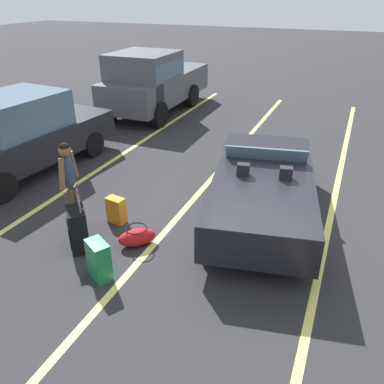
{
  "coord_description": "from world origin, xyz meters",
  "views": [
    {
      "loc": [
        -6.43,
        -1.3,
        3.9
      ],
      "look_at": [
        -0.89,
        1.05,
        0.75
      ],
      "focal_mm": 36.53,
      "sensor_mm": 36.0,
      "label": 1
    }
  ],
  "objects_px": {
    "duffel_bag": "(137,237)",
    "traveler_person": "(70,182)",
    "convertible_car": "(263,185)",
    "suitcase_large_black": "(78,229)",
    "parked_sedan_near": "(21,134)",
    "parked_pickup_truck_far": "(152,81)",
    "suitcase_medium_bright": "(99,260)",
    "suitcase_small_carryon": "(116,210)"
  },
  "relations": [
    {
      "from": "suitcase_large_black",
      "to": "parked_pickup_truck_far",
      "type": "bearing_deg",
      "value": -114.6
    },
    {
      "from": "convertible_car",
      "to": "suitcase_medium_bright",
      "type": "bearing_deg",
      "value": 137.33
    },
    {
      "from": "suitcase_medium_bright",
      "to": "parked_sedan_near",
      "type": "height_order",
      "value": "parked_sedan_near"
    },
    {
      "from": "suitcase_medium_bright",
      "to": "traveler_person",
      "type": "xyz_separation_m",
      "value": [
        0.97,
        1.19,
        0.62
      ]
    },
    {
      "from": "traveler_person",
      "to": "parked_sedan_near",
      "type": "relative_size",
      "value": 0.36
    },
    {
      "from": "convertible_car",
      "to": "traveler_person",
      "type": "height_order",
      "value": "traveler_person"
    },
    {
      "from": "parked_pickup_truck_far",
      "to": "duffel_bag",
      "type": "bearing_deg",
      "value": 25.65
    },
    {
      "from": "suitcase_large_black",
      "to": "duffel_bag",
      "type": "bearing_deg",
      "value": 164.33
    },
    {
      "from": "suitcase_large_black",
      "to": "suitcase_medium_bright",
      "type": "height_order",
      "value": "suitcase_large_black"
    },
    {
      "from": "suitcase_small_carryon",
      "to": "duffel_bag",
      "type": "distance_m",
      "value": 0.89
    },
    {
      "from": "parked_sedan_near",
      "to": "suitcase_large_black",
      "type": "bearing_deg",
      "value": -119.4
    },
    {
      "from": "suitcase_medium_bright",
      "to": "parked_pickup_truck_far",
      "type": "bearing_deg",
      "value": -126.73
    },
    {
      "from": "suitcase_medium_bright",
      "to": "parked_sedan_near",
      "type": "bearing_deg",
      "value": -93.62
    },
    {
      "from": "suitcase_medium_bright",
      "to": "traveler_person",
      "type": "distance_m",
      "value": 1.66
    },
    {
      "from": "suitcase_medium_bright",
      "to": "convertible_car",
      "type": "bearing_deg",
      "value": 178.94
    },
    {
      "from": "parked_sedan_near",
      "to": "parked_pickup_truck_far",
      "type": "relative_size",
      "value": 0.92
    },
    {
      "from": "duffel_bag",
      "to": "traveler_person",
      "type": "relative_size",
      "value": 0.41
    },
    {
      "from": "suitcase_medium_bright",
      "to": "parked_sedan_near",
      "type": "relative_size",
      "value": 0.13
    },
    {
      "from": "suitcase_large_black",
      "to": "convertible_car",
      "type": "bearing_deg",
      "value": 179.61
    },
    {
      "from": "duffel_bag",
      "to": "convertible_car",
      "type": "bearing_deg",
      "value": -40.78
    },
    {
      "from": "duffel_bag",
      "to": "parked_sedan_near",
      "type": "distance_m",
      "value": 4.42
    },
    {
      "from": "suitcase_large_black",
      "to": "suitcase_medium_bright",
      "type": "distance_m",
      "value": 0.9
    },
    {
      "from": "duffel_bag",
      "to": "suitcase_medium_bright",
      "type": "bearing_deg",
      "value": 174.45
    },
    {
      "from": "convertible_car",
      "to": "parked_pickup_truck_far",
      "type": "height_order",
      "value": "parked_pickup_truck_far"
    },
    {
      "from": "traveler_person",
      "to": "suitcase_medium_bright",
      "type": "bearing_deg",
      "value": -50.85
    },
    {
      "from": "convertible_car",
      "to": "suitcase_large_black",
      "type": "xyz_separation_m",
      "value": [
        -2.38,
        2.51,
        -0.22
      ]
    },
    {
      "from": "parked_pickup_truck_far",
      "to": "traveler_person",
      "type": "bearing_deg",
      "value": 16.85
    },
    {
      "from": "suitcase_small_carryon",
      "to": "duffel_bag",
      "type": "bearing_deg",
      "value": 64.78
    },
    {
      "from": "duffel_bag",
      "to": "parked_pickup_truck_far",
      "type": "distance_m",
      "value": 8.03
    },
    {
      "from": "traveler_person",
      "to": "convertible_car",
      "type": "bearing_deg",
      "value": 21.06
    },
    {
      "from": "parked_pickup_truck_far",
      "to": "convertible_car",
      "type": "bearing_deg",
      "value": 44.24
    },
    {
      "from": "suitcase_small_carryon",
      "to": "parked_pickup_truck_far",
      "type": "distance_m",
      "value": 7.27
    },
    {
      "from": "convertible_car",
      "to": "suitcase_small_carryon",
      "type": "bearing_deg",
      "value": 109.63
    },
    {
      "from": "suitcase_medium_bright",
      "to": "traveler_person",
      "type": "relative_size",
      "value": 0.38
    },
    {
      "from": "suitcase_large_black",
      "to": "parked_sedan_near",
      "type": "xyz_separation_m",
      "value": [
        2.16,
        3.17,
        0.52
      ]
    },
    {
      "from": "parked_sedan_near",
      "to": "traveler_person",
      "type": "bearing_deg",
      "value": -116.75
    },
    {
      "from": "convertible_car",
      "to": "suitcase_medium_bright",
      "type": "distance_m",
      "value": 3.38
    },
    {
      "from": "suitcase_large_black",
      "to": "duffel_bag",
      "type": "distance_m",
      "value": 0.98
    },
    {
      "from": "parked_pickup_truck_far",
      "to": "suitcase_large_black",
      "type": "bearing_deg",
      "value": 18.83
    },
    {
      "from": "convertible_car",
      "to": "parked_pickup_truck_far",
      "type": "bearing_deg",
      "value": 33.49
    },
    {
      "from": "parked_sedan_near",
      "to": "parked_pickup_truck_far",
      "type": "bearing_deg",
      "value": -0.48
    },
    {
      "from": "suitcase_small_carryon",
      "to": "suitcase_medium_bright",
      "type": "bearing_deg",
      "value": 33.07
    }
  ]
}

